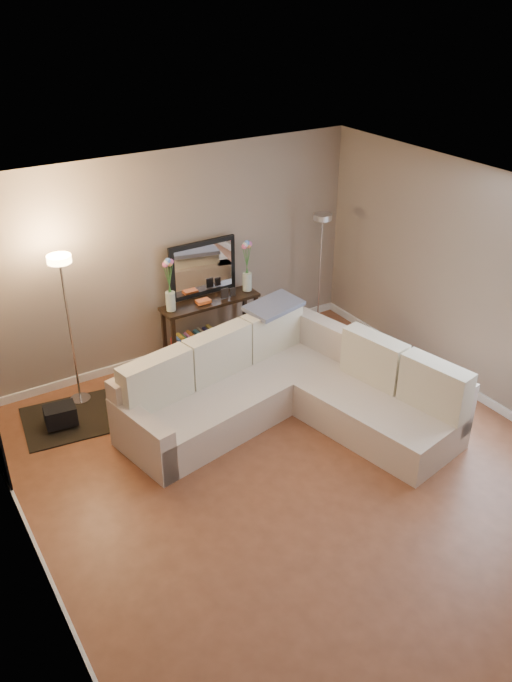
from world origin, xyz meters
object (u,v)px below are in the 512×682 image
floor_lamp_lit (66,302)px  floor_lamp_unlit (321,251)px  sectional_sofa (284,389)px  console_table (206,326)px

floor_lamp_lit → floor_lamp_unlit: size_ratio=1.07×
sectional_sofa → floor_lamp_lit: (-1.82, 1.48, 0.91)m
sectional_sofa → floor_lamp_lit: bearing=140.8°
sectional_sofa → floor_lamp_lit: 2.52m
console_table → floor_lamp_unlit: bearing=-6.9°
sectional_sofa → floor_lamp_unlit: 2.20m
sectional_sofa → console_table: bearing=94.3°
console_table → floor_lamp_unlit: size_ratio=0.76×
console_table → floor_lamp_lit: bearing=-176.3°
console_table → floor_lamp_lit: 1.89m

